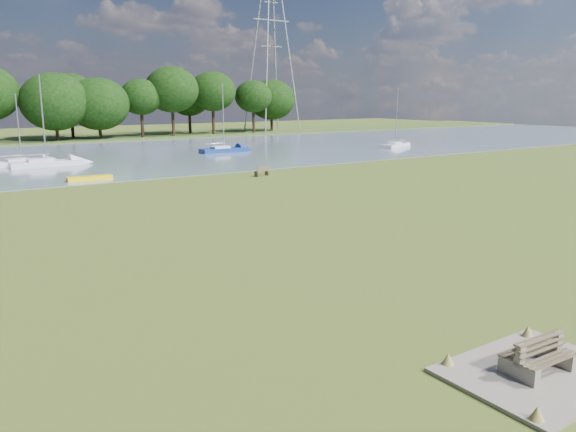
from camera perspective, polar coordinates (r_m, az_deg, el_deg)
ground at (r=24.77m, az=-4.48°, el=-3.14°), size 220.00×220.00×0.00m
river at (r=64.25m, az=-23.42°, el=5.25°), size 220.00×40.00×0.10m
far_bank at (r=93.80m, az=-26.95°, el=6.77°), size 220.00×20.00×0.40m
concrete_pad at (r=15.01m, az=23.94°, el=-14.34°), size 4.20×3.20×0.10m
bench_pair at (r=14.84m, az=24.08°, el=-12.87°), size 1.74×1.07×0.91m
riverbank_bench at (r=46.76m, az=-2.65°, el=4.58°), size 1.43×0.71×0.85m
kayak at (r=46.70m, az=-19.49°, el=3.64°), size 3.45×0.91×0.34m
pylon at (r=108.51m, az=-1.72°, el=19.56°), size 7.61×5.33×32.95m
sailboat_0 at (r=74.87m, az=10.84°, el=7.20°), size 5.94×3.50×7.58m
sailboat_1 at (r=57.74m, az=-23.39°, el=5.13°), size 6.42×1.82×8.44m
sailboat_3 at (r=59.82m, az=-25.49°, el=5.07°), size 5.94×2.83×6.72m
sailboat_5 at (r=67.13m, az=-6.57°, el=6.84°), size 5.88×1.72×7.89m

